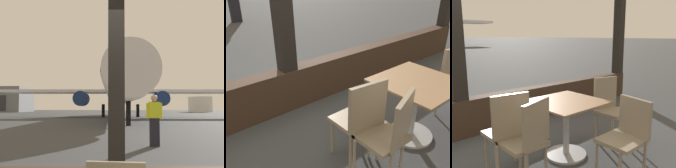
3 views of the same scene
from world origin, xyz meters
TOP-DOWN VIEW (x-y plane):
  - window_frame at (0.00, 0.00)m, footprint 8.11×0.24m
  - dining_table at (0.76, -1.49)m, footprint 0.82×0.82m
  - cafe_chair_window_left at (0.02, -1.74)m, footprint 0.49×0.49m
  - cafe_chair_window_right at (-0.02, -1.41)m, footprint 0.43×0.43m

SIDE VIEW (x-z plane):
  - dining_table at x=0.76m, z-range 0.07..0.79m
  - cafe_chair_window_left at x=0.02m, z-range 0.09..1.00m
  - cafe_chair_window_right at x=-0.02m, z-range 0.09..1.03m
  - window_frame at x=0.00m, z-range -0.53..3.41m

